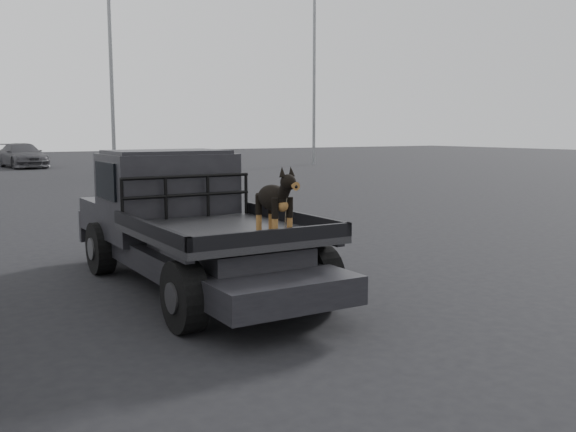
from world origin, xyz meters
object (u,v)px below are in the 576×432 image
flatbed_ute (194,254)px  floodlight_far (314,23)px  floodlight_mid (110,26)px  dog (274,203)px  distant_car_b (22,156)px

flatbed_ute → floodlight_far: floodlight_far is taller
floodlight_mid → flatbed_ute: bearing=-103.6°
dog → floodlight_far: bearing=55.8°
flatbed_ute → distant_car_b: distant_car_b is taller
dog → distant_car_b: dog is taller
dog → floodlight_mid: floodlight_mid is taller
floodlight_mid → distant_car_b: bearing=109.4°
distant_car_b → floodlight_mid: floodlight_mid is taller
flatbed_ute → dog: dog is taller
dog → flatbed_ute: bearing=97.0°
flatbed_ute → distant_car_b: 30.78m
floodlight_mid → dog: bearing=-102.2°
dog → floodlight_far: (18.12, 26.67, 7.11)m
flatbed_ute → distant_car_b: bearing=85.1°
distant_car_b → dog: bearing=-100.6°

